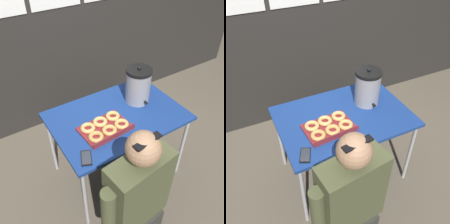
{
  "view_description": "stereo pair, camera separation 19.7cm",
  "coord_description": "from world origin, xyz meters",
  "views": [
    {
      "loc": [
        -0.94,
        -1.4,
        2.2
      ],
      "look_at": [
        -0.05,
        0.0,
        0.83
      ],
      "focal_mm": 40.0,
      "sensor_mm": 36.0,
      "label": 1
    },
    {
      "loc": [
        -0.77,
        -1.49,
        2.2
      ],
      "look_at": [
        -0.05,
        0.0,
        0.83
      ],
      "focal_mm": 40.0,
      "sensor_mm": 36.0,
      "label": 2
    }
  ],
  "objects": [
    {
      "name": "ground_plane",
      "position": [
        0.0,
        0.0,
        0.0
      ],
      "size": [
        12.0,
        12.0,
        0.0
      ],
      "primitive_type": "plane",
      "color": "brown"
    },
    {
      "name": "back_wall",
      "position": [
        0.0,
        1.2,
        1.31
      ],
      "size": [
        6.0,
        0.11,
        2.61
      ],
      "color": "#282623",
      "rests_on": "ground"
    },
    {
      "name": "folding_table",
      "position": [
        0.0,
        0.0,
        0.72
      ],
      "size": [
        1.16,
        0.8,
        0.77
      ],
      "color": "navy",
      "rests_on": "ground"
    },
    {
      "name": "donut_box",
      "position": [
        -0.18,
        -0.1,
        0.8
      ],
      "size": [
        0.43,
        0.31,
        0.05
      ],
      "rotation": [
        0.0,
        0.0,
        0.07
      ],
      "color": "maroon",
      "rests_on": "folding_table"
    },
    {
      "name": "coffee_urn",
      "position": [
        0.28,
        0.09,
        0.94
      ],
      "size": [
        0.24,
        0.27,
        0.36
      ],
      "color": "#939399",
      "rests_on": "folding_table"
    },
    {
      "name": "cell_phone",
      "position": [
        -0.46,
        -0.29,
        0.78
      ],
      "size": [
        0.13,
        0.16,
        0.01
      ],
      "rotation": [
        0.0,
        0.0,
        -0.41
      ],
      "color": "black",
      "rests_on": "folding_table"
    },
    {
      "name": "person_seated",
      "position": [
        -0.28,
        -0.69,
        0.59
      ],
      "size": [
        0.6,
        0.29,
        1.26
      ],
      "rotation": [
        0.0,
        0.0,
        3.26
      ],
      "color": "#33332D",
      "rests_on": "ground"
    }
  ]
}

